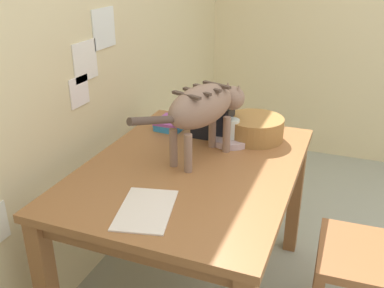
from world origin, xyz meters
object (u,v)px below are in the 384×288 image
dining_table (192,182)px  toaster (213,121)px  coffee_mug (232,128)px  magazine (146,210)px  wooden_chair_near (381,254)px  wicker_basket (255,128)px  book_stack (171,124)px  cat (204,107)px  saucer_bowl (231,140)px

dining_table → toaster: size_ratio=6.21×
coffee_mug → magazine: size_ratio=0.41×
wooden_chair_near → wicker_basket: bearing=60.1°
wooden_chair_near → magazine: bearing=116.4°
coffee_mug → book_stack: coffee_mug is taller
cat → book_stack: 0.46m
cat → toaster: size_ratio=3.41×
dining_table → wicker_basket: size_ratio=4.27×
cat → wooden_chair_near: bearing=16.7°
cat → wooden_chair_near: (-0.04, -0.82, -0.54)m
cat → coffee_mug: size_ratio=5.62×
cat → toaster: cat is taller
dining_table → magazine: bearing=177.2°
cat → wicker_basket: bearing=80.5°
coffee_mug → toaster: 0.12m
magazine → wooden_chair_near: wooden_chair_near is taller
magazine → wooden_chair_near: size_ratio=0.32×
book_stack → wicker_basket: (0.02, -0.46, 0.03)m
dining_table → wooden_chair_near: (0.06, -0.84, -0.21)m
cat → saucer_bowl: (0.20, -0.07, -0.23)m
magazine → toaster: 0.76m
dining_table → coffee_mug: size_ratio=10.22×
cat → book_stack: bearing=155.5°
cat → magazine: cat is taller
dining_table → wicker_basket: 0.46m
book_stack → wicker_basket: bearing=-87.5°
saucer_bowl → wooden_chair_near: wooden_chair_near is taller
coffee_mug → wooden_chair_near: (-0.25, -0.74, -0.38)m
magazine → book_stack: size_ratio=1.63×
saucer_bowl → wicker_basket: size_ratio=0.67×
cat → magazine: bearing=-75.3°
toaster → book_stack: bearing=82.4°
cat → coffee_mug: bearing=90.4°
coffee_mug → wooden_chair_near: size_ratio=0.13×
dining_table → saucer_bowl: saucer_bowl is taller
coffee_mug → wooden_chair_near: wooden_chair_near is taller
book_stack → wooden_chair_near: (-0.32, -1.11, -0.32)m
dining_table → toaster: 0.38m
book_stack → coffee_mug: bearing=-101.4°
coffee_mug → toaster: size_ratio=0.61×
toaster → wooden_chair_near: 0.98m
saucer_bowl → wicker_basket: 0.14m
magazine → toaster: toaster is taller
saucer_bowl → wicker_basket: (0.10, -0.09, 0.04)m
wicker_basket → coffee_mug: bearing=134.6°
dining_table → wicker_basket: (0.39, -0.19, 0.15)m
cat → saucer_bowl: cat is taller
saucer_bowl → wooden_chair_near: size_ratio=0.21×
cat → magazine: (-0.51, 0.04, -0.24)m
toaster → wooden_chair_near: wooden_chair_near is taller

